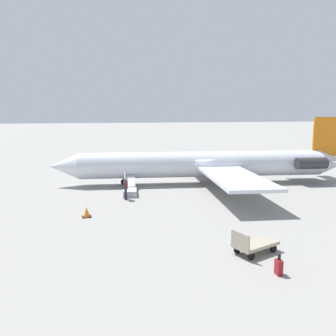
{
  "coord_description": "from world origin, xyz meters",
  "views": [
    {
      "loc": [
        14.01,
        28.27,
        6.49
      ],
      "look_at": [
        3.63,
        -0.09,
        1.71
      ],
      "focal_mm": 35.0,
      "sensor_mm": 36.0,
      "label": 1
    }
  ],
  "objects_px": {
    "boarding_stairs": "(130,190)",
    "suitcase": "(279,267)",
    "luggage_cart": "(254,244)",
    "airplane_main": "(213,164)",
    "passenger": "(126,187)"
  },
  "relations": [
    {
      "from": "passenger",
      "to": "luggage_cart",
      "type": "relative_size",
      "value": 0.73
    },
    {
      "from": "passenger",
      "to": "suitcase",
      "type": "relative_size",
      "value": 1.98
    },
    {
      "from": "boarding_stairs",
      "to": "airplane_main",
      "type": "bearing_deg",
      "value": -64.77
    },
    {
      "from": "passenger",
      "to": "boarding_stairs",
      "type": "bearing_deg",
      "value": -10.31
    },
    {
      "from": "airplane_main",
      "to": "luggage_cart",
      "type": "relative_size",
      "value": 12.21
    },
    {
      "from": "airplane_main",
      "to": "luggage_cart",
      "type": "distance_m",
      "value": 16.69
    },
    {
      "from": "luggage_cart",
      "to": "boarding_stairs",
      "type": "bearing_deg",
      "value": -91.87
    },
    {
      "from": "boarding_stairs",
      "to": "suitcase",
      "type": "distance_m",
      "value": 16.15
    },
    {
      "from": "airplane_main",
      "to": "luggage_cart",
      "type": "height_order",
      "value": "airplane_main"
    },
    {
      "from": "boarding_stairs",
      "to": "suitcase",
      "type": "height_order",
      "value": "boarding_stairs"
    },
    {
      "from": "passenger",
      "to": "suitcase",
      "type": "height_order",
      "value": "passenger"
    },
    {
      "from": "boarding_stairs",
      "to": "luggage_cart",
      "type": "bearing_deg",
      "value": -154.9
    },
    {
      "from": "luggage_cart",
      "to": "suitcase",
      "type": "relative_size",
      "value": 2.72
    },
    {
      "from": "airplane_main",
      "to": "suitcase",
      "type": "relative_size",
      "value": 33.19
    },
    {
      "from": "airplane_main",
      "to": "boarding_stairs",
      "type": "distance_m",
      "value": 8.97
    }
  ]
}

